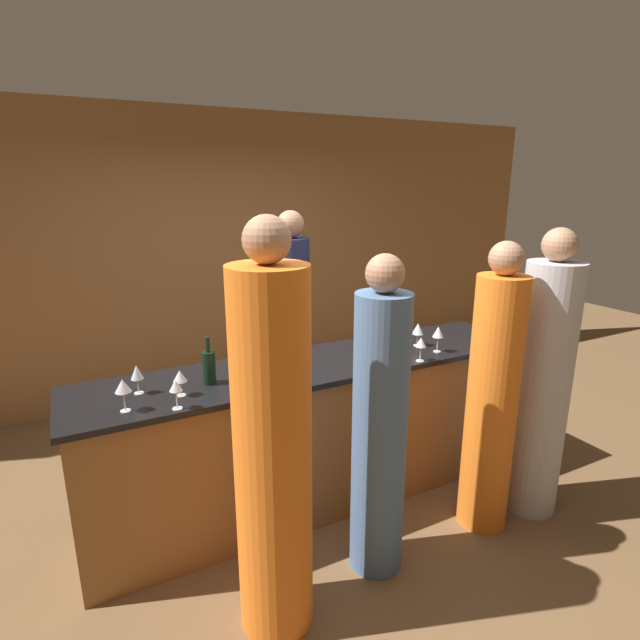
% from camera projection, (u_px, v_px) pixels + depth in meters
% --- Properties ---
extents(ground_plane, '(14.00, 14.00, 0.00)m').
position_uv_depth(ground_plane, '(318.00, 497.00, 3.47)').
color(ground_plane, brown).
extents(back_wall, '(8.00, 0.06, 2.80)m').
position_uv_depth(back_wall, '(216.00, 256.00, 5.02)').
color(back_wall, olive).
rests_on(back_wall, ground_plane).
extents(bar_counter, '(3.05, 0.66, 1.00)m').
position_uv_depth(bar_counter, '(318.00, 432.00, 3.34)').
color(bar_counter, brown).
rests_on(bar_counter, ground_plane).
extents(bartender, '(0.29, 0.29, 1.91)m').
position_uv_depth(bartender, '(292.00, 338.00, 3.98)').
color(bartender, '#1E234C').
rests_on(bartender, ground_plane).
extents(guest_0, '(0.30, 0.30, 1.80)m').
position_uv_depth(guest_0, '(492.00, 400.00, 3.01)').
color(guest_0, orange).
rests_on(guest_0, ground_plane).
extents(guest_1, '(0.30, 0.30, 1.78)m').
position_uv_depth(guest_1, '(380.00, 430.00, 2.66)').
color(guest_1, '#4C6B93').
rests_on(guest_1, ground_plane).
extents(guest_2, '(0.34, 0.34, 1.86)m').
position_uv_depth(guest_2, '(542.00, 386.00, 3.16)').
color(guest_2, '#B2B2B7').
rests_on(guest_2, ground_plane).
extents(guest_3, '(0.36, 0.36, 1.99)m').
position_uv_depth(guest_3, '(273.00, 452.00, 2.27)').
color(guest_3, orange).
rests_on(guest_3, ground_plane).
extents(wine_bottle_0, '(0.08, 0.08, 0.28)m').
position_uv_depth(wine_bottle_0, '(209.00, 367.00, 2.85)').
color(wine_bottle_0, black).
rests_on(wine_bottle_0, bar_counter).
extents(wine_glass_0, '(0.07, 0.07, 0.17)m').
position_uv_depth(wine_glass_0, '(137.00, 373.00, 2.70)').
color(wine_glass_0, silver).
rests_on(wine_glass_0, bar_counter).
extents(wine_glass_1, '(0.08, 0.08, 0.17)m').
position_uv_depth(wine_glass_1, '(418.00, 329.00, 3.50)').
color(wine_glass_1, silver).
rests_on(wine_glass_1, bar_counter).
extents(wine_glass_2, '(0.07, 0.07, 0.16)m').
position_uv_depth(wine_glass_2, '(176.00, 387.00, 2.52)').
color(wine_glass_2, silver).
rests_on(wine_glass_2, bar_counter).
extents(wine_glass_3, '(0.07, 0.07, 0.15)m').
position_uv_depth(wine_glass_3, '(180.00, 377.00, 2.68)').
color(wine_glass_3, silver).
rests_on(wine_glass_3, bar_counter).
extents(wine_glass_4, '(0.07, 0.07, 0.16)m').
position_uv_depth(wine_glass_4, '(421.00, 343.00, 3.20)').
color(wine_glass_4, silver).
rests_on(wine_glass_4, bar_counter).
extents(wine_glass_5, '(0.08, 0.08, 0.17)m').
position_uv_depth(wine_glass_5, '(123.00, 387.00, 2.49)').
color(wine_glass_5, silver).
rests_on(wine_glass_5, bar_counter).
extents(wine_glass_6, '(0.07, 0.07, 0.18)m').
position_uv_depth(wine_glass_6, '(438.00, 333.00, 3.37)').
color(wine_glass_6, silver).
rests_on(wine_glass_6, bar_counter).
extents(wine_glass_7, '(0.08, 0.08, 0.17)m').
position_uv_depth(wine_glass_7, '(392.00, 333.00, 3.39)').
color(wine_glass_7, silver).
rests_on(wine_glass_7, bar_counter).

